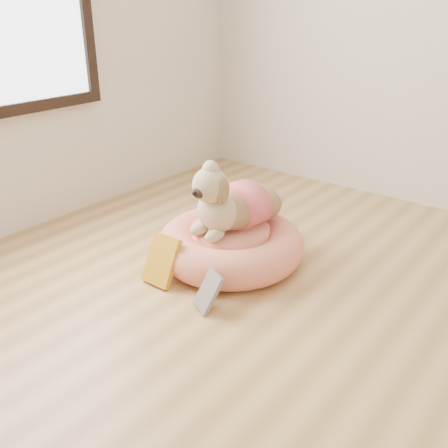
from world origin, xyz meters
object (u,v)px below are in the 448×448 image
Objects in this scene: pet_bed at (230,245)px; book_yellow at (162,260)px; book_white at (208,291)px; dog at (233,191)px.

book_yellow reaches higher than pet_bed.
pet_bed is 4.13× the size of book_white.
dog reaches higher than book_white.
book_yellow is at bearing -160.13° from book_white.
pet_bed is 0.43m from book_white.
dog is 2.89× the size of book_white.
book_white is at bearing -59.29° from dog.
dog is at bearing 23.21° from pet_bed.
dog is at bearing 140.28° from book_white.
dog is at bearing 69.18° from book_yellow.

